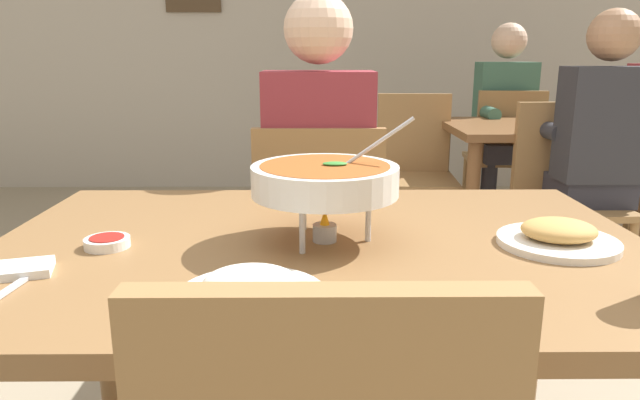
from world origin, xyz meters
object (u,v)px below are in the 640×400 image
(chair_diner_main, at_px, (319,237))
(rice_plate, at_px, (251,290))
(curry_bowl, at_px, (325,180))
(dining_table_far, at_px, (537,148))
(appetizer_plate, at_px, (558,236))
(sauce_dish, at_px, (107,242))
(patron_bg_left, at_px, (597,140))
(patron_bg_right, at_px, (505,114))
(chair_bg_right, at_px, (505,151))
(chair_bg_left, at_px, (564,187))
(chair_bg_corner, at_px, (414,164))
(dining_table_main, at_px, (321,286))
(diner_main, at_px, (318,168))

(chair_diner_main, height_order, rice_plate, chair_diner_main)
(curry_bowl, bearing_deg, dining_table_far, 58.81)
(chair_diner_main, distance_m, appetizer_plate, 0.95)
(sauce_dish, height_order, patron_bg_left, patron_bg_left)
(patron_bg_right, bearing_deg, patron_bg_left, -87.55)
(patron_bg_right, bearing_deg, chair_bg_right, -33.30)
(curry_bowl, bearing_deg, chair_bg_left, 52.36)
(chair_bg_left, bearing_deg, chair_diner_main, -146.99)
(chair_bg_left, bearing_deg, appetizer_plate, -114.00)
(chair_bg_left, xyz_separation_m, chair_bg_corner, (-0.61, 0.58, 0.00))
(dining_table_main, bearing_deg, chair_bg_corner, 75.12)
(appetizer_plate, bearing_deg, dining_table_main, 176.10)
(dining_table_far, bearing_deg, curry_bowl, -121.19)
(dining_table_main, height_order, chair_bg_right, chair_bg_right)
(diner_main, relative_size, appetizer_plate, 5.46)
(rice_plate, xyz_separation_m, appetizer_plate, (0.59, 0.27, 0.00))
(chair_diner_main, relative_size, diner_main, 0.69)
(dining_table_main, xyz_separation_m, diner_main, (0.00, 0.78, 0.10))
(diner_main, relative_size, dining_table_far, 1.31)
(rice_plate, bearing_deg, appetizer_plate, 24.34)
(diner_main, xyz_separation_m, chair_bg_right, (1.22, 1.77, -0.24))
(rice_plate, height_order, chair_bg_right, chair_bg_right)
(chair_diner_main, distance_m, rice_plate, 1.09)
(chair_bg_left, height_order, patron_bg_left, patron_bg_left)
(patron_bg_left, bearing_deg, curry_bowl, -131.39)
(dining_table_far, bearing_deg, appetizer_plate, -109.90)
(chair_bg_left, bearing_deg, dining_table_main, -127.78)
(rice_plate, bearing_deg, chair_bg_corner, 74.40)
(curry_bowl, relative_size, appetizer_plate, 1.39)
(chair_diner_main, bearing_deg, curry_bowl, -89.32)
(chair_bg_right, bearing_deg, chair_bg_corner, -145.26)
(dining_table_main, distance_m, chair_bg_corner, 2.16)
(appetizer_plate, xyz_separation_m, chair_bg_corner, (0.07, 2.12, -0.26))
(dining_table_main, distance_m, chair_diner_main, 0.76)
(chair_diner_main, height_order, sauce_dish, chair_diner_main)
(appetizer_plate, relative_size, patron_bg_right, 0.18)
(diner_main, bearing_deg, patron_bg_right, 55.75)
(chair_diner_main, height_order, chair_bg_right, same)
(chair_bg_right, bearing_deg, dining_table_main, -115.61)
(chair_diner_main, xyz_separation_m, patron_bg_left, (1.26, 0.67, 0.24))
(chair_diner_main, xyz_separation_m, appetizer_plate, (0.48, -0.78, 0.26))
(chair_bg_corner, bearing_deg, dining_table_main, -104.88)
(chair_diner_main, bearing_deg, dining_table_far, 45.85)
(dining_table_main, distance_m, chair_bg_left, 1.91)
(chair_bg_left, relative_size, chair_bg_right, 1.00)
(sauce_dish, height_order, chair_bg_corner, chair_bg_corner)
(chair_bg_right, bearing_deg, rice_plate, -115.08)
(diner_main, relative_size, chair_bg_left, 1.46)
(chair_bg_corner, bearing_deg, sauce_dish, -114.89)
(sauce_dish, bearing_deg, appetizer_plate, 0.20)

